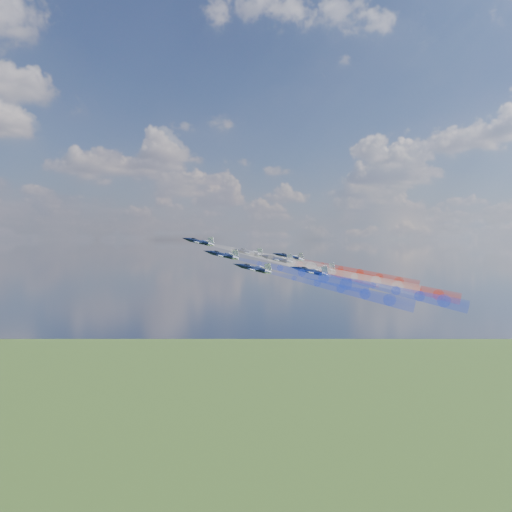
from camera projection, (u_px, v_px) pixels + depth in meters
jet_lead at (199, 242)px, 184.69m from camera, size 14.37×14.77×5.69m
trail_lead at (271, 258)px, 178.47m from camera, size 27.02×31.36×11.60m
jet_inner_left at (223, 255)px, 169.74m from camera, size 14.37×14.77×5.69m
trail_inner_left at (302, 273)px, 163.51m from camera, size 27.02×31.36×11.60m
jet_inner_right at (248, 253)px, 189.50m from camera, size 14.37×14.77×5.69m
trail_inner_right at (320, 269)px, 183.28m from camera, size 27.02×31.36×11.60m
jet_outer_left at (254, 269)px, 157.24m from camera, size 14.37×14.77×5.69m
trail_outer_left at (341, 289)px, 151.02m from camera, size 27.02×31.36×11.60m
jet_center_third at (277, 259)px, 177.96m from camera, size 14.37×14.77×5.69m
trail_center_third at (354, 276)px, 171.73m from camera, size 27.02×31.36×11.60m
jet_outer_right at (289, 257)px, 195.81m from camera, size 14.37×14.77×5.69m
trail_outer_right at (360, 273)px, 189.59m from camera, size 27.02×31.36×11.60m
jet_rear_left at (311, 271)px, 164.29m from camera, size 14.37×14.77×5.69m
trail_rear_left at (396, 291)px, 158.07m from camera, size 27.02×31.36×11.60m
jet_rear_right at (319, 267)px, 183.12m from camera, size 14.37×14.77×5.69m
trail_rear_right at (396, 285)px, 176.90m from camera, size 27.02×31.36×11.60m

